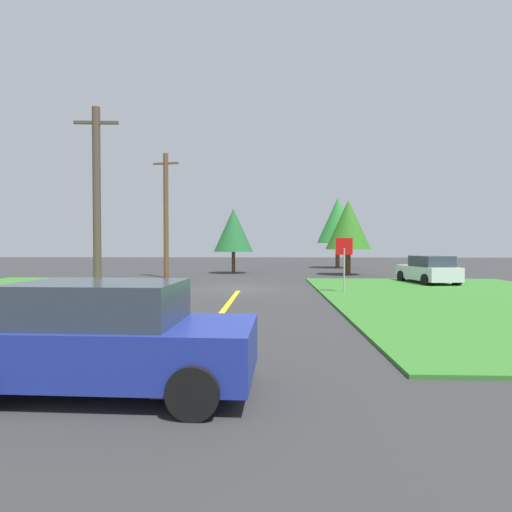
{
  "coord_description": "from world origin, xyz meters",
  "views": [
    {
      "loc": [
        1.6,
        -20.63,
        2.14
      ],
      "look_at": [
        0.68,
        3.58,
        1.58
      ],
      "focal_mm": 28.75,
      "sensor_mm": 36.0,
      "label": 1
    }
  ],
  "objects_px": {
    "oak_tree_left": "(338,220)",
    "oak_tree_right": "(348,225)",
    "car_on_crossroad": "(428,270)",
    "utility_pole_mid": "(166,214)",
    "stop_sign": "(344,255)",
    "utility_pole_near": "(97,201)",
    "pine_tree_center": "(233,230)",
    "car_behind_on_main_road": "(108,337)"
  },
  "relations": [
    {
      "from": "oak_tree_left",
      "to": "oak_tree_right",
      "type": "relative_size",
      "value": 1.25
    },
    {
      "from": "car_on_crossroad",
      "to": "utility_pole_mid",
      "type": "relative_size",
      "value": 0.52
    },
    {
      "from": "stop_sign",
      "to": "utility_pole_near",
      "type": "distance_m",
      "value": 10.88
    },
    {
      "from": "oak_tree_right",
      "to": "utility_pole_near",
      "type": "bearing_deg",
      "value": -131.77
    },
    {
      "from": "utility_pole_near",
      "to": "pine_tree_center",
      "type": "xyz_separation_m",
      "value": [
        4.13,
        16.04,
        -0.58
      ]
    },
    {
      "from": "car_behind_on_main_road",
      "to": "oak_tree_left",
      "type": "distance_m",
      "value": 36.6
    },
    {
      "from": "utility_pole_mid",
      "to": "utility_pole_near",
      "type": "bearing_deg",
      "value": -89.81
    },
    {
      "from": "utility_pole_near",
      "to": "oak_tree_right",
      "type": "distance_m",
      "value": 19.44
    },
    {
      "from": "utility_pole_mid",
      "to": "oak_tree_right",
      "type": "height_order",
      "value": "utility_pole_mid"
    },
    {
      "from": "stop_sign",
      "to": "utility_pole_mid",
      "type": "relative_size",
      "value": 0.3
    },
    {
      "from": "oak_tree_left",
      "to": "oak_tree_right",
      "type": "height_order",
      "value": "oak_tree_left"
    },
    {
      "from": "car_on_crossroad",
      "to": "oak_tree_right",
      "type": "distance_m",
      "value": 8.66
    },
    {
      "from": "stop_sign",
      "to": "utility_pole_mid",
      "type": "bearing_deg",
      "value": -43.62
    },
    {
      "from": "utility_pole_mid",
      "to": "pine_tree_center",
      "type": "relative_size",
      "value": 1.64
    },
    {
      "from": "car_on_crossroad",
      "to": "oak_tree_left",
      "type": "relative_size",
      "value": 0.63
    },
    {
      "from": "utility_pole_near",
      "to": "utility_pole_mid",
      "type": "relative_size",
      "value": 0.92
    },
    {
      "from": "stop_sign",
      "to": "oak_tree_left",
      "type": "bearing_deg",
      "value": -100.87
    },
    {
      "from": "car_on_crossroad",
      "to": "utility_pole_near",
      "type": "relative_size",
      "value": 0.57
    },
    {
      "from": "car_on_crossroad",
      "to": "stop_sign",
      "type": "bearing_deg",
      "value": 123.79
    },
    {
      "from": "car_on_crossroad",
      "to": "utility_pole_near",
      "type": "distance_m",
      "value": 17.83
    },
    {
      "from": "oak_tree_left",
      "to": "oak_tree_right",
      "type": "bearing_deg",
      "value": -94.75
    },
    {
      "from": "stop_sign",
      "to": "oak_tree_left",
      "type": "distance_m",
      "value": 23.01
    },
    {
      "from": "stop_sign",
      "to": "car_on_crossroad",
      "type": "bearing_deg",
      "value": -141.06
    },
    {
      "from": "utility_pole_near",
      "to": "oak_tree_left",
      "type": "distance_m",
      "value": 28.2
    },
    {
      "from": "utility_pole_near",
      "to": "pine_tree_center",
      "type": "height_order",
      "value": "utility_pole_near"
    },
    {
      "from": "car_on_crossroad",
      "to": "pine_tree_center",
      "type": "distance_m",
      "value": 15.23
    },
    {
      "from": "utility_pole_near",
      "to": "oak_tree_right",
      "type": "relative_size",
      "value": 1.39
    },
    {
      "from": "utility_pole_near",
      "to": "pine_tree_center",
      "type": "distance_m",
      "value": 16.57
    },
    {
      "from": "utility_pole_mid",
      "to": "car_on_crossroad",
      "type": "bearing_deg",
      "value": -14.58
    },
    {
      "from": "stop_sign",
      "to": "utility_pole_near",
      "type": "relative_size",
      "value": 0.32
    },
    {
      "from": "pine_tree_center",
      "to": "car_behind_on_main_road",
      "type": "bearing_deg",
      "value": -88.67
    },
    {
      "from": "utility_pole_near",
      "to": "utility_pole_mid",
      "type": "bearing_deg",
      "value": 90.19
    },
    {
      "from": "utility_pole_near",
      "to": "oak_tree_left",
      "type": "relative_size",
      "value": 1.12
    },
    {
      "from": "oak_tree_right",
      "to": "utility_pole_mid",
      "type": "bearing_deg",
      "value": -165.68
    },
    {
      "from": "stop_sign",
      "to": "utility_pole_mid",
      "type": "height_order",
      "value": "utility_pole_mid"
    },
    {
      "from": "car_on_crossroad",
      "to": "car_behind_on_main_road",
      "type": "relative_size",
      "value": 1.04
    },
    {
      "from": "utility_pole_near",
      "to": "oak_tree_left",
      "type": "height_order",
      "value": "utility_pole_near"
    },
    {
      "from": "utility_pole_mid",
      "to": "pine_tree_center",
      "type": "distance_m",
      "value": 6.46
    },
    {
      "from": "car_on_crossroad",
      "to": "car_behind_on_main_road",
      "type": "xyz_separation_m",
      "value": [
        -11.34,
        -17.64,
        0.0
      ]
    },
    {
      "from": "pine_tree_center",
      "to": "oak_tree_right",
      "type": "bearing_deg",
      "value": -9.94
    },
    {
      "from": "stop_sign",
      "to": "oak_tree_right",
      "type": "relative_size",
      "value": 0.45
    },
    {
      "from": "car_behind_on_main_road",
      "to": "utility_pole_near",
      "type": "height_order",
      "value": "utility_pole_near"
    }
  ]
}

